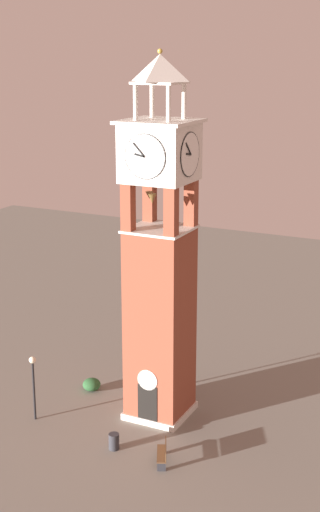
# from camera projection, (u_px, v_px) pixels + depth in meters

# --- Properties ---
(ground) EXTENTS (80.00, 80.00, 0.00)m
(ground) POSITION_uv_depth(u_px,v_px,m) (160.00, 413.00, 38.84)
(ground) COLOR gray
(clock_tower) EXTENTS (3.47, 3.47, 18.70)m
(clock_tower) POSITION_uv_depth(u_px,v_px,m) (160.00, 271.00, 36.67)
(clock_tower) COLOR brown
(clock_tower) RESTS_ON ground
(park_bench) EXTENTS (1.08, 1.63, 0.95)m
(park_bench) POSITION_uv_depth(u_px,v_px,m) (163.00, 453.00, 34.11)
(park_bench) COLOR brown
(park_bench) RESTS_ON ground
(lamp_post) EXTENTS (0.36, 0.36, 3.53)m
(lamp_post) POSITION_uv_depth(u_px,v_px,m) (33.00, 376.00, 37.58)
(lamp_post) COLOR black
(lamp_post) RESTS_ON ground
(trash_bin) EXTENTS (0.52, 0.52, 0.80)m
(trash_bin) POSITION_uv_depth(u_px,v_px,m) (114.00, 441.00, 35.29)
(trash_bin) COLOR #2D2D33
(trash_bin) RESTS_ON ground
(shrub_near_entry) EXTENTS (1.01, 1.01, 0.71)m
(shrub_near_entry) POSITION_uv_depth(u_px,v_px,m) (92.00, 384.00, 41.37)
(shrub_near_entry) COLOR #28562D
(shrub_near_entry) RESTS_ON ground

